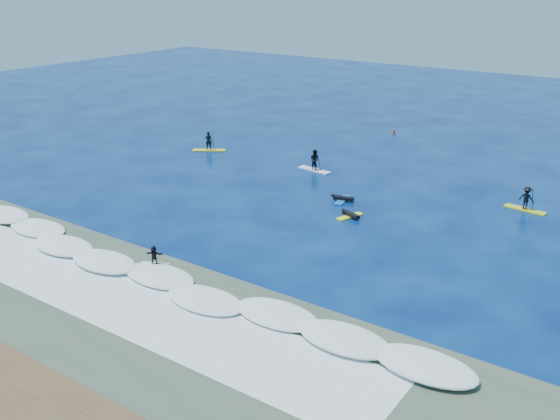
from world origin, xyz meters
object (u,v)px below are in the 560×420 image
Objects in this scene: sup_paddler_left at (209,144)px; prone_paddler_near at (350,215)px; marker_buoy at (394,131)px; wave_surfer at (154,257)px; sup_paddler_center at (315,161)px; sup_paddler_right at (526,200)px; prone_paddler_far at (343,199)px.

sup_paddler_left is 21.53m from prone_paddler_near.
marker_buoy is (-8.09, 24.59, 0.10)m from prone_paddler_near.
wave_surfer is at bearing -89.47° from sup_paddler_left.
sup_paddler_center is 1.05× the size of sup_paddler_right.
sup_paddler_center is 5.69× the size of marker_buoy.
sup_paddler_left is 12.02m from sup_paddler_center.
sup_paddler_center reaches higher than wave_surfer.
sup_paddler_left is 26.02m from wave_surfer.
wave_surfer is at bearing -117.10° from sup_paddler_right.
marker_buoy is at bearing 37.18° from prone_paddler_near.
wave_surfer reaches higher than prone_paddler_near.
wave_surfer is (2.48, -21.96, -0.12)m from sup_paddler_center.
sup_paddler_center is 8.07m from prone_paddler_far.
sup_paddler_left reaches higher than prone_paddler_far.
sup_paddler_left is 1.79× the size of wave_surfer.
sup_paddler_left reaches higher than marker_buoy.
sup_paddler_center is at bearing -89.88° from marker_buoy.
sup_paddler_right is 5.41× the size of marker_buoy.
wave_surfer is (-3.44, -16.52, 0.56)m from prone_paddler_far.
sup_paddler_left is at bearing -125.46° from marker_buoy.
marker_buoy is at bearing 97.18° from sup_paddler_center.
sup_paddler_center is 1.88× the size of wave_surfer.
sup_paddler_center is at bearing 63.73° from prone_paddler_near.
sup_paddler_left is 1.00× the size of sup_paddler_right.
sup_paddler_left is at bearing 87.79° from prone_paddler_near.
prone_paddler_far is 16.88m from wave_surfer.
prone_paddler_near is 3.43m from prone_paddler_far.
sup_paddler_right is at bearing -75.12° from prone_paddler_far.
sup_paddler_center is 11.46m from prone_paddler_near.
marker_buoy is (-0.03, 16.47, -0.59)m from sup_paddler_center.
prone_paddler_far is at bearing -74.79° from marker_buoy.
sup_paddler_right is at bearing -30.14° from prone_paddler_near.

